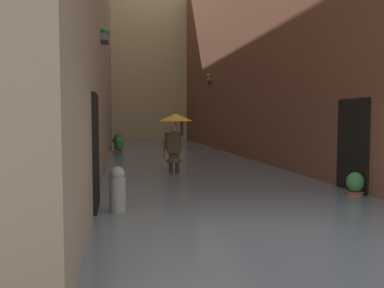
# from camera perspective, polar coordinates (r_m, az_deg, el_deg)

# --- Properties ---
(ground_plane) EXTENTS (60.00, 60.00, 0.00)m
(ground_plane) POSITION_cam_1_polar(r_m,az_deg,el_deg) (16.95, -2.90, -2.26)
(ground_plane) COLOR gray
(flood_water) EXTENTS (6.23, 29.47, 0.21)m
(flood_water) POSITION_cam_1_polar(r_m,az_deg,el_deg) (16.94, -2.90, -1.91)
(flood_water) COLOR slate
(flood_water) RESTS_ON ground_plane
(building_facade_left) EXTENTS (2.04, 27.47, 10.39)m
(building_facade_left) POSITION_cam_1_polar(r_m,az_deg,el_deg) (18.04, 8.87, 14.63)
(building_facade_left) COLOR brown
(building_facade_left) RESTS_ON ground_plane
(building_facade_far) EXTENTS (9.03, 1.80, 12.44)m
(building_facade_far) POSITION_cam_1_polar(r_m,az_deg,el_deg) (29.76, -6.37, 12.33)
(building_facade_far) COLOR tan
(building_facade_far) RESTS_ON ground_plane
(person_wading) EXTENTS (0.98, 0.98, 1.99)m
(person_wading) POSITION_cam_1_polar(r_m,az_deg,el_deg) (11.24, -2.51, 1.67)
(person_wading) COLOR black
(person_wading) RESTS_ON ground_plane
(potted_plant_far_right) EXTENTS (0.57, 0.57, 0.80)m
(potted_plant_far_right) POSITION_cam_1_polar(r_m,az_deg,el_deg) (21.36, -10.73, 0.22)
(potted_plant_far_right) COLOR #66605B
(potted_plant_far_right) RESTS_ON ground_plane
(potted_plant_far_left) EXTENTS (0.35, 0.35, 0.68)m
(potted_plant_far_left) POSITION_cam_1_polar(r_m,az_deg,el_deg) (8.69, 22.61, -5.96)
(potted_plant_far_left) COLOR #9E563D
(potted_plant_far_left) RESTS_ON ground_plane
(potted_plant_mid_right) EXTENTS (0.39, 0.39, 0.90)m
(potted_plant_mid_right) POSITION_cam_1_polar(r_m,az_deg,el_deg) (18.32, -10.45, -0.33)
(potted_plant_mid_right) COLOR #9E563D
(potted_plant_mid_right) RESTS_ON ground_plane
(potted_plant_near_right) EXTENTS (0.50, 0.50, 1.01)m
(potted_plant_near_right) POSITION_cam_1_polar(r_m,az_deg,el_deg) (20.25, -10.68, 0.31)
(potted_plant_near_right) COLOR #66605B
(potted_plant_near_right) RESTS_ON ground_plane
(mooring_bollard) EXTENTS (0.27, 0.27, 0.98)m
(mooring_bollard) POSITION_cam_1_polar(r_m,az_deg,el_deg) (6.72, -10.77, -7.38)
(mooring_bollard) COLOR gray
(mooring_bollard) RESTS_ON ground_plane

